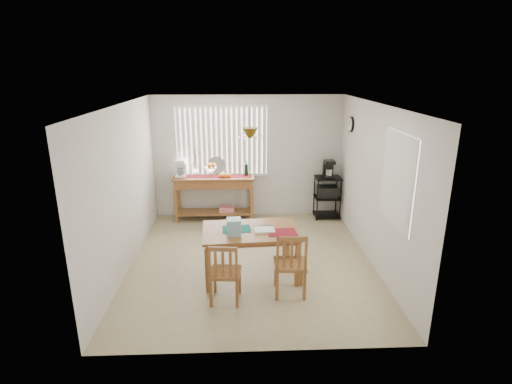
{
  "coord_description": "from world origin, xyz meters",
  "views": [
    {
      "loc": [
        -0.17,
        -6.09,
        3.13
      ],
      "look_at": [
        0.1,
        0.55,
        1.05
      ],
      "focal_mm": 28.0,
      "sensor_mm": 36.0,
      "label": 1
    }
  ],
  "objects_px": {
    "sideboard": "(214,187)",
    "dining_table": "(250,235)",
    "chair_right": "(290,265)",
    "cart_items": "(329,169)",
    "wire_cart": "(327,193)",
    "chair_left": "(225,273)"
  },
  "relations": [
    {
      "from": "cart_items",
      "to": "chair_right",
      "type": "height_order",
      "value": "cart_items"
    },
    {
      "from": "cart_items",
      "to": "chair_right",
      "type": "xyz_separation_m",
      "value": [
        -1.17,
        -3.06,
        -0.6
      ]
    },
    {
      "from": "wire_cart",
      "to": "chair_left",
      "type": "bearing_deg",
      "value": -123.24
    },
    {
      "from": "cart_items",
      "to": "dining_table",
      "type": "bearing_deg",
      "value": -124.77
    },
    {
      "from": "chair_right",
      "to": "chair_left",
      "type": "bearing_deg",
      "value": -171.32
    },
    {
      "from": "cart_items",
      "to": "dining_table",
      "type": "height_order",
      "value": "cart_items"
    },
    {
      "from": "sideboard",
      "to": "wire_cart",
      "type": "bearing_deg",
      "value": 0.09
    },
    {
      "from": "wire_cart",
      "to": "dining_table",
      "type": "distance_m",
      "value": 3.02
    },
    {
      "from": "sideboard",
      "to": "chair_left",
      "type": "height_order",
      "value": "sideboard"
    },
    {
      "from": "wire_cart",
      "to": "chair_left",
      "type": "relative_size",
      "value": 1.01
    },
    {
      "from": "sideboard",
      "to": "dining_table",
      "type": "relative_size",
      "value": 1.13
    },
    {
      "from": "sideboard",
      "to": "dining_table",
      "type": "height_order",
      "value": "sideboard"
    },
    {
      "from": "cart_items",
      "to": "chair_right",
      "type": "relative_size",
      "value": 0.39
    },
    {
      "from": "sideboard",
      "to": "wire_cart",
      "type": "distance_m",
      "value": 2.42
    },
    {
      "from": "chair_right",
      "to": "dining_table",
      "type": "bearing_deg",
      "value": 133.37
    },
    {
      "from": "chair_left",
      "to": "wire_cart",
      "type": "bearing_deg",
      "value": 56.76
    },
    {
      "from": "sideboard",
      "to": "chair_right",
      "type": "xyz_separation_m",
      "value": [
        1.24,
        -3.05,
        -0.24
      ]
    },
    {
      "from": "sideboard",
      "to": "wire_cart",
      "type": "height_order",
      "value": "sideboard"
    },
    {
      "from": "cart_items",
      "to": "dining_table",
      "type": "relative_size",
      "value": 0.25
    },
    {
      "from": "sideboard",
      "to": "chair_right",
      "type": "height_order",
      "value": "chair_right"
    },
    {
      "from": "wire_cart",
      "to": "chair_left",
      "type": "distance_m",
      "value": 3.82
    },
    {
      "from": "sideboard",
      "to": "dining_table",
      "type": "distance_m",
      "value": 2.56
    }
  ]
}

